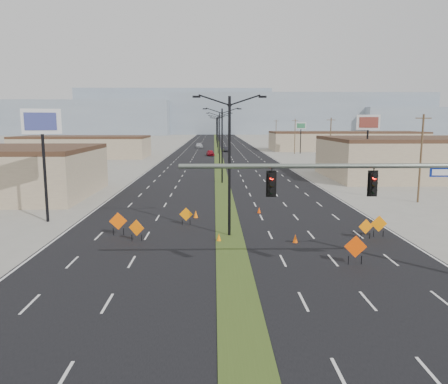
{
  "coord_description": "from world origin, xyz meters",
  "views": [
    {
      "loc": [
        -1.1,
        -18.98,
        8.2
      ],
      "look_at": [
        -0.38,
        12.21,
        3.2
      ],
      "focal_mm": 35.0,
      "sensor_mm": 36.0,
      "label": 1
    }
  ],
  "objects_px": {
    "car_left": "(210,153)",
    "construction_sign_0": "(136,229)",
    "construction_sign_1": "(118,222)",
    "cone_3": "(196,214)",
    "cone_2": "(259,210)",
    "car_far": "(199,146)",
    "streetlight_4": "(217,131)",
    "construction_sign_3": "(356,248)",
    "streetlight_0": "(229,162)",
    "pole_sign_west": "(42,130)",
    "construction_sign_5": "(366,227)",
    "construction_sign_2": "(186,215)",
    "pole_sign_east_far": "(301,128)",
    "car_mid": "(226,149)",
    "signal_mast": "(410,192)",
    "construction_sign_4": "(379,224)",
    "streetlight_2": "(219,136)",
    "streetlight_1": "(222,143)",
    "pole_sign_east_near": "(368,128)",
    "streetlight_5": "(217,129)",
    "cone_1": "(295,239)",
    "cone_0": "(219,237)",
    "streetlight_6": "(216,128)",
    "streetlight_3": "(218,133)"
  },
  "relations": [
    {
      "from": "construction_sign_2",
      "to": "pole_sign_east_far",
      "type": "bearing_deg",
      "value": 78.4
    },
    {
      "from": "construction_sign_2",
      "to": "pole_sign_east_near",
      "type": "bearing_deg",
      "value": 51.71
    },
    {
      "from": "pole_sign_east_far",
      "to": "streetlight_0",
      "type": "bearing_deg",
      "value": -90.04
    },
    {
      "from": "signal_mast",
      "to": "construction_sign_1",
      "type": "bearing_deg",
      "value": 148.38
    },
    {
      "from": "cone_2",
      "to": "construction_sign_2",
      "type": "bearing_deg",
      "value": -144.39
    },
    {
      "from": "car_mid",
      "to": "cone_0",
      "type": "relative_size",
      "value": 7.44
    },
    {
      "from": "streetlight_0",
      "to": "pole_sign_west",
      "type": "bearing_deg",
      "value": 161.87
    },
    {
      "from": "signal_mast",
      "to": "streetlight_0",
      "type": "xyz_separation_m",
      "value": [
        -8.56,
        10.0,
        0.63
      ]
    },
    {
      "from": "construction_sign_0",
      "to": "cone_1",
      "type": "height_order",
      "value": "construction_sign_0"
    },
    {
      "from": "car_left",
      "to": "cone_1",
      "type": "distance_m",
      "value": 78.87
    },
    {
      "from": "streetlight_2",
      "to": "pole_sign_east_near",
      "type": "xyz_separation_m",
      "value": [
        19.28,
        -29.19,
        2.05
      ]
    },
    {
      "from": "streetlight_0",
      "to": "construction_sign_1",
      "type": "bearing_deg",
      "value": 178.13
    },
    {
      "from": "construction_sign_5",
      "to": "cone_3",
      "type": "bearing_deg",
      "value": 142.26
    },
    {
      "from": "construction_sign_4",
      "to": "cone_2",
      "type": "relative_size",
      "value": 2.86
    },
    {
      "from": "construction_sign_0",
      "to": "cone_2",
      "type": "xyz_separation_m",
      "value": [
        9.5,
        9.29,
        -0.62
      ]
    },
    {
      "from": "car_far",
      "to": "cone_3",
      "type": "xyz_separation_m",
      "value": [
        3.16,
        -103.69,
        -0.43
      ]
    },
    {
      "from": "streetlight_6",
      "to": "car_mid",
      "type": "height_order",
      "value": "streetlight_6"
    },
    {
      "from": "streetlight_2",
      "to": "cone_2",
      "type": "xyz_separation_m",
      "value": [
        3.0,
        -48.09,
        -5.14
      ]
    },
    {
      "from": "construction_sign_5",
      "to": "cone_2",
      "type": "height_order",
      "value": "construction_sign_5"
    },
    {
      "from": "construction_sign_5",
      "to": "cone_0",
      "type": "bearing_deg",
      "value": 174.59
    },
    {
      "from": "signal_mast",
      "to": "construction_sign_4",
      "type": "distance_m",
      "value": 10.33
    },
    {
      "from": "streetlight_1",
      "to": "construction_sign_2",
      "type": "xyz_separation_m",
      "value": [
        -3.36,
        -24.65,
        -4.58
      ]
    },
    {
      "from": "streetlight_5",
      "to": "pole_sign_west",
      "type": "xyz_separation_m",
      "value": [
        -14.99,
        -135.09,
        2.13
      ]
    },
    {
      "from": "construction_sign_4",
      "to": "cone_1",
      "type": "height_order",
      "value": "construction_sign_4"
    },
    {
      "from": "construction_sign_2",
      "to": "construction_sign_3",
      "type": "xyz_separation_m",
      "value": [
        10.44,
        -10.12,
        0.19
      ]
    },
    {
      "from": "streetlight_4",
      "to": "car_far",
      "type": "xyz_separation_m",
      "value": [
        -5.86,
        -2.27,
        -4.66
      ]
    },
    {
      "from": "car_mid",
      "to": "car_far",
      "type": "relative_size",
      "value": 0.79
    },
    {
      "from": "car_mid",
      "to": "car_far",
      "type": "xyz_separation_m",
      "value": [
        -8.08,
        17.9,
        0.08
      ]
    },
    {
      "from": "streetlight_4",
      "to": "car_left",
      "type": "height_order",
      "value": "streetlight_4"
    },
    {
      "from": "cone_3",
      "to": "pole_sign_east_far",
      "type": "distance_m",
      "value": 81.57
    },
    {
      "from": "construction_sign_4",
      "to": "car_mid",
      "type": "bearing_deg",
      "value": 93.48
    },
    {
      "from": "construction_sign_0",
      "to": "car_mid",
      "type": "bearing_deg",
      "value": 102.73
    },
    {
      "from": "streetlight_1",
      "to": "construction_sign_5",
      "type": "height_order",
      "value": "streetlight_1"
    },
    {
      "from": "signal_mast",
      "to": "construction_sign_0",
      "type": "bearing_deg",
      "value": 150.19
    },
    {
      "from": "cone_1",
      "to": "pole_sign_east_near",
      "type": "bearing_deg",
      "value": 62.81
    },
    {
      "from": "streetlight_3",
      "to": "construction_sign_1",
      "type": "height_order",
      "value": "streetlight_3"
    },
    {
      "from": "streetlight_4",
      "to": "pole_sign_west",
      "type": "relative_size",
      "value": 1.08
    },
    {
      "from": "construction_sign_2",
      "to": "pole_sign_east_far",
      "type": "xyz_separation_m",
      "value": [
        25.0,
        80.29,
        5.75
      ]
    },
    {
      "from": "cone_1",
      "to": "streetlight_0",
      "type": "bearing_deg",
      "value": 155.63
    },
    {
      "from": "streetlight_1",
      "to": "streetlight_5",
      "type": "height_order",
      "value": "same"
    },
    {
      "from": "construction_sign_1",
      "to": "cone_3",
      "type": "distance_m",
      "value": 7.95
    },
    {
      "from": "car_far",
      "to": "construction_sign_2",
      "type": "relative_size",
      "value": 3.63
    },
    {
      "from": "streetlight_4",
      "to": "construction_sign_3",
      "type": "height_order",
      "value": "streetlight_4"
    },
    {
      "from": "construction_sign_1",
      "to": "streetlight_2",
      "type": "bearing_deg",
      "value": 73.47
    },
    {
      "from": "streetlight_0",
      "to": "pole_sign_east_far",
      "type": "bearing_deg",
      "value": 75.49
    },
    {
      "from": "signal_mast",
      "to": "car_mid",
      "type": "distance_m",
      "value": 102.11
    },
    {
      "from": "signal_mast",
      "to": "streetlight_5",
      "type": "xyz_separation_m",
      "value": [
        -8.56,
        150.0,
        0.63
      ]
    },
    {
      "from": "construction_sign_3",
      "to": "pole_sign_east_far",
      "type": "distance_m",
      "value": 91.74
    },
    {
      "from": "car_left",
      "to": "construction_sign_0",
      "type": "relative_size",
      "value": 2.71
    },
    {
      "from": "signal_mast",
      "to": "car_far",
      "type": "distance_m",
      "value": 120.67
    }
  ]
}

